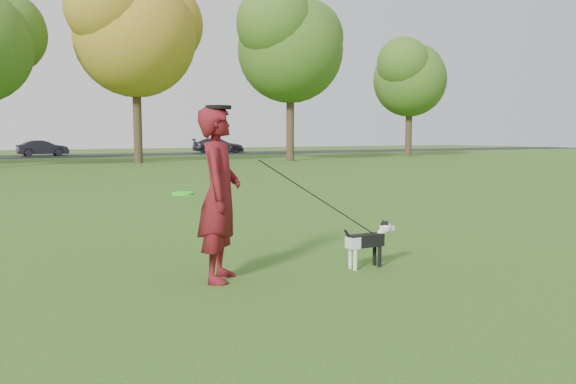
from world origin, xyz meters
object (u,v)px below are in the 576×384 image
dog (369,239)px  car_right (218,146)px  man (219,194)px  car_mid (43,148)px

dog → car_right: bearing=71.8°
dog → car_right: car_right is taller
man → car_mid: 39.94m
man → car_mid: bearing=29.2°
dog → car_mid: bearing=91.0°
dog → car_right: 42.32m
man → car_right: 42.67m
car_right → car_mid: bearing=106.4°
man → dog: man is taller
car_right → man: bearing=175.7°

